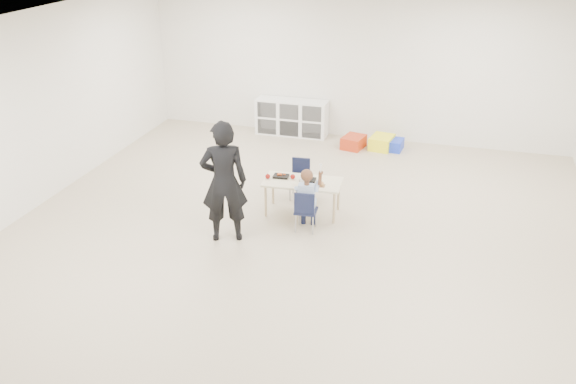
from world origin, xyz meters
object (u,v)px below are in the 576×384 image
(chair_near, at_px, (306,210))
(child, at_px, (306,198))
(adult, at_px, (224,182))
(table, at_px, (302,197))
(cubby_shelf, at_px, (292,117))

(chair_near, relative_size, child, 0.63)
(chair_near, xyz_separation_m, adult, (-0.97, -0.53, 0.53))
(child, bearing_deg, table, 106.76)
(child, distance_m, adult, 1.16)
(child, relative_size, cubby_shelf, 0.69)
(table, bearing_deg, child, -73.24)
(cubby_shelf, bearing_deg, table, -71.72)
(cubby_shelf, bearing_deg, chair_near, -71.48)
(table, bearing_deg, cubby_shelf, 104.94)
(chair_near, height_order, cubby_shelf, cubby_shelf)
(table, xyz_separation_m, child, (0.18, -0.49, 0.22))
(adult, bearing_deg, cubby_shelf, -108.12)
(cubby_shelf, height_order, adult, adult)
(table, xyz_separation_m, chair_near, (0.18, -0.49, 0.05))
(table, xyz_separation_m, adult, (-0.80, -1.02, 0.58))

